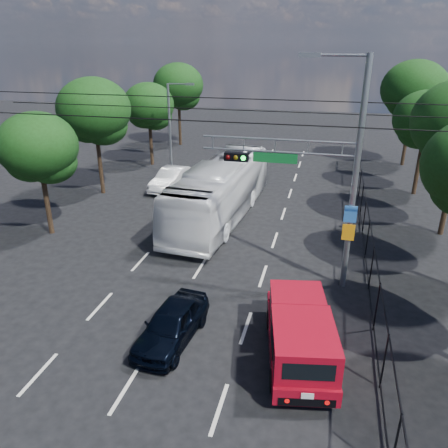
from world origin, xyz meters
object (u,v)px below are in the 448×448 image
(signal_mast, at_px, (324,167))
(red_pickup, at_px, (299,333))
(white_van, at_px, (172,179))
(white_bus, at_px, (220,191))
(navy_hatchback, at_px, (172,324))

(signal_mast, xyz_separation_m, red_pickup, (-0.27, -5.27, -4.19))
(signal_mast, relative_size, white_van, 2.07)
(white_bus, distance_m, white_van, 6.66)
(red_pickup, xyz_separation_m, white_van, (-10.41, 16.29, -0.29))
(signal_mast, distance_m, navy_hatchback, 8.44)
(navy_hatchback, distance_m, white_van, 17.39)
(white_bus, bearing_deg, signal_mast, -43.61)
(red_pickup, relative_size, white_bus, 0.45)
(red_pickup, height_order, white_van, red_pickup)
(white_bus, bearing_deg, navy_hatchback, -80.19)
(signal_mast, relative_size, white_bus, 0.77)
(signal_mast, bearing_deg, red_pickup, -92.92)
(signal_mast, bearing_deg, navy_hatchback, -131.53)
(signal_mast, xyz_separation_m, white_van, (-10.68, 11.02, -4.49))
(white_van, bearing_deg, red_pickup, -51.57)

